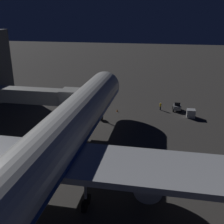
# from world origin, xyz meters

# --- Properties ---
(ground_plane) EXTENTS (320.00, 320.00, 0.00)m
(ground_plane) POSITION_xyz_m (0.00, 0.00, 0.00)
(ground_plane) COLOR #383533
(airliner_at_gate) EXTENTS (55.27, 63.64, 19.32)m
(airliner_at_gate) POSITION_xyz_m (0.00, 8.97, 5.97)
(airliner_at_gate) COLOR silver
(airliner_at_gate) RESTS_ON ground_plane
(jet_bridge) EXTENTS (22.22, 3.40, 7.61)m
(jet_bridge) POSITION_xyz_m (11.91, -10.17, 6.08)
(jet_bridge) COLOR #9E9E99
(jet_bridge) RESTS_ON ground_plane
(baggage_tug_spare) EXTENTS (1.86, 2.40, 1.95)m
(baggage_tug_spare) POSITION_xyz_m (-14.90, -24.52, 0.78)
(baggage_tug_spare) COLOR slate
(baggage_tug_spare) RESTS_ON ground_plane
(baggage_container_mid_row) EXTENTS (1.67, 1.61, 1.65)m
(baggage_container_mid_row) POSITION_xyz_m (-17.54, -20.98, 0.82)
(baggage_container_mid_row) COLOR #B7BABF
(baggage_container_mid_row) RESTS_ON ground_plane
(ground_crew_under_port_wing) EXTENTS (0.40, 0.40, 1.74)m
(ground_crew_under_port_wing) POSITION_xyz_m (-11.33, -24.24, 0.96)
(ground_crew_under_port_wing) COLOR black
(ground_crew_under_port_wing) RESTS_ON ground_plane
(traffic_cone_nose_port) EXTENTS (0.36, 0.36, 0.55)m
(traffic_cone_nose_port) POSITION_xyz_m (-2.20, -21.50, 0.28)
(traffic_cone_nose_port) COLOR orange
(traffic_cone_nose_port) RESTS_ON ground_plane
(traffic_cone_nose_starboard) EXTENTS (0.36, 0.36, 0.55)m
(traffic_cone_nose_starboard) POSITION_xyz_m (2.20, -21.50, 0.28)
(traffic_cone_nose_starboard) COLOR orange
(traffic_cone_nose_starboard) RESTS_ON ground_plane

